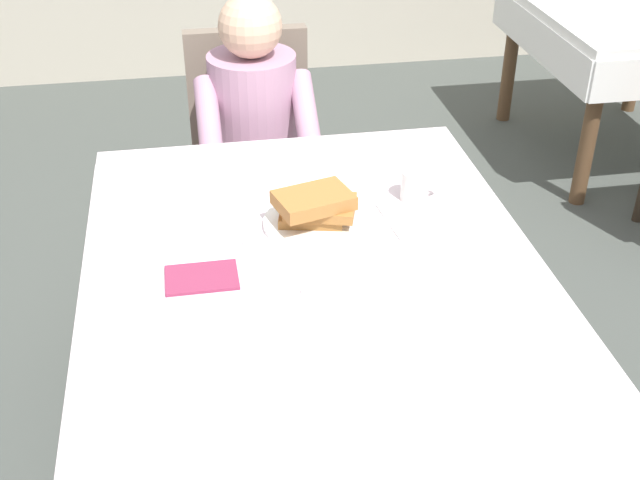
{
  "coord_description": "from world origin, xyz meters",
  "views": [
    {
      "loc": [
        -0.26,
        -1.57,
        1.84
      ],
      "look_at": [
        0.02,
        0.06,
        0.79
      ],
      "focal_mm": 45.88,
      "sensor_mm": 36.0,
      "label": 1
    }
  ],
  "objects_px": {
    "dining_table_main": "(317,303)",
    "fork_left_of_plate": "(245,235)",
    "syrup_pitcher": "(204,192)",
    "knife_right_of_plate": "(390,222)",
    "cup_coffee": "(416,185)",
    "breakfast_stack": "(315,206)",
    "plate_breakfast": "(317,223)",
    "background_table_far": "(629,31)",
    "chair_diner": "(252,144)",
    "diner_person": "(255,127)",
    "spoon_near_edge": "(333,289)"
  },
  "relations": [
    {
      "from": "diner_person",
      "to": "syrup_pitcher",
      "type": "relative_size",
      "value": 14.0
    },
    {
      "from": "breakfast_stack",
      "to": "syrup_pitcher",
      "type": "bearing_deg",
      "value": 149.41
    },
    {
      "from": "knife_right_of_plate",
      "to": "diner_person",
      "type": "bearing_deg",
      "value": 12.16
    },
    {
      "from": "diner_person",
      "to": "fork_left_of_plate",
      "type": "relative_size",
      "value": 6.22
    },
    {
      "from": "chair_diner",
      "to": "knife_right_of_plate",
      "type": "distance_m",
      "value": 1.03
    },
    {
      "from": "plate_breakfast",
      "to": "fork_left_of_plate",
      "type": "xyz_separation_m",
      "value": [
        -0.19,
        -0.02,
        -0.01
      ]
    },
    {
      "from": "plate_breakfast",
      "to": "cup_coffee",
      "type": "distance_m",
      "value": 0.3
    },
    {
      "from": "chair_diner",
      "to": "syrup_pitcher",
      "type": "bearing_deg",
      "value": 75.97
    },
    {
      "from": "diner_person",
      "to": "cup_coffee",
      "type": "relative_size",
      "value": 9.91
    },
    {
      "from": "plate_breakfast",
      "to": "breakfast_stack",
      "type": "relative_size",
      "value": 1.21
    },
    {
      "from": "plate_breakfast",
      "to": "knife_right_of_plate",
      "type": "xyz_separation_m",
      "value": [
        0.19,
        -0.02,
        -0.01
      ]
    },
    {
      "from": "dining_table_main",
      "to": "spoon_near_edge",
      "type": "bearing_deg",
      "value": -71.37
    },
    {
      "from": "fork_left_of_plate",
      "to": "background_table_far",
      "type": "bearing_deg",
      "value": -46.44
    },
    {
      "from": "spoon_near_edge",
      "to": "diner_person",
      "type": "bearing_deg",
      "value": 95.34
    },
    {
      "from": "plate_breakfast",
      "to": "cup_coffee",
      "type": "height_order",
      "value": "cup_coffee"
    },
    {
      "from": "fork_left_of_plate",
      "to": "spoon_near_edge",
      "type": "xyz_separation_m",
      "value": [
        0.18,
        -0.27,
        0.0
      ]
    },
    {
      "from": "chair_diner",
      "to": "cup_coffee",
      "type": "bearing_deg",
      "value": 113.07
    },
    {
      "from": "diner_person",
      "to": "spoon_near_edge",
      "type": "distance_m",
      "value": 1.09
    },
    {
      "from": "diner_person",
      "to": "plate_breakfast",
      "type": "bearing_deg",
      "value": 95.77
    },
    {
      "from": "knife_right_of_plate",
      "to": "fork_left_of_plate",
      "type": "bearing_deg",
      "value": 83.88
    },
    {
      "from": "diner_person",
      "to": "knife_right_of_plate",
      "type": "height_order",
      "value": "diner_person"
    },
    {
      "from": "dining_table_main",
      "to": "plate_breakfast",
      "type": "distance_m",
      "value": 0.24
    },
    {
      "from": "dining_table_main",
      "to": "breakfast_stack",
      "type": "bearing_deg",
      "value": 81.61
    },
    {
      "from": "breakfast_stack",
      "to": "dining_table_main",
      "type": "bearing_deg",
      "value": -98.39
    },
    {
      "from": "dining_table_main",
      "to": "syrup_pitcher",
      "type": "bearing_deg",
      "value": 123.15
    },
    {
      "from": "cup_coffee",
      "to": "background_table_far",
      "type": "xyz_separation_m",
      "value": [
        1.49,
        1.58,
        -0.16
      ]
    },
    {
      "from": "dining_table_main",
      "to": "syrup_pitcher",
      "type": "xyz_separation_m",
      "value": [
        -0.24,
        0.37,
        0.13
      ]
    },
    {
      "from": "dining_table_main",
      "to": "fork_left_of_plate",
      "type": "bearing_deg",
      "value": 128.29
    },
    {
      "from": "cup_coffee",
      "to": "knife_right_of_plate",
      "type": "bearing_deg",
      "value": -130.86
    },
    {
      "from": "plate_breakfast",
      "to": "knife_right_of_plate",
      "type": "distance_m",
      "value": 0.19
    },
    {
      "from": "breakfast_stack",
      "to": "knife_right_of_plate",
      "type": "bearing_deg",
      "value": -4.71
    },
    {
      "from": "dining_table_main",
      "to": "spoon_near_edge",
      "type": "relative_size",
      "value": 10.16
    },
    {
      "from": "diner_person",
      "to": "spoon_near_edge",
      "type": "height_order",
      "value": "diner_person"
    },
    {
      "from": "diner_person",
      "to": "spoon_near_edge",
      "type": "relative_size",
      "value": 7.47
    },
    {
      "from": "dining_table_main",
      "to": "spoon_near_edge",
      "type": "distance_m",
      "value": 0.12
    },
    {
      "from": "syrup_pitcher",
      "to": "knife_right_of_plate",
      "type": "height_order",
      "value": "syrup_pitcher"
    },
    {
      "from": "background_table_far",
      "to": "diner_person",
      "type": "bearing_deg",
      "value": -154.67
    },
    {
      "from": "breakfast_stack",
      "to": "background_table_far",
      "type": "bearing_deg",
      "value": 43.39
    },
    {
      "from": "dining_table_main",
      "to": "cup_coffee",
      "type": "relative_size",
      "value": 13.49
    },
    {
      "from": "cup_coffee",
      "to": "syrup_pitcher",
      "type": "height_order",
      "value": "cup_coffee"
    },
    {
      "from": "plate_breakfast",
      "to": "dining_table_main",
      "type": "bearing_deg",
      "value": -99.75
    },
    {
      "from": "chair_diner",
      "to": "plate_breakfast",
      "type": "relative_size",
      "value": 3.32
    },
    {
      "from": "chair_diner",
      "to": "fork_left_of_plate",
      "type": "height_order",
      "value": "chair_diner"
    },
    {
      "from": "fork_left_of_plate",
      "to": "spoon_near_edge",
      "type": "height_order",
      "value": "same"
    },
    {
      "from": "breakfast_stack",
      "to": "syrup_pitcher",
      "type": "height_order",
      "value": "breakfast_stack"
    },
    {
      "from": "chair_diner",
      "to": "dining_table_main",
      "type": "bearing_deg",
      "value": 92.16
    },
    {
      "from": "knife_right_of_plate",
      "to": "spoon_near_edge",
      "type": "distance_m",
      "value": 0.34
    },
    {
      "from": "breakfast_stack",
      "to": "knife_right_of_plate",
      "type": "xyz_separation_m",
      "value": [
        0.2,
        -0.02,
        -0.06
      ]
    },
    {
      "from": "plate_breakfast",
      "to": "background_table_far",
      "type": "distance_m",
      "value": 2.44
    },
    {
      "from": "syrup_pitcher",
      "to": "background_table_far",
      "type": "height_order",
      "value": "syrup_pitcher"
    }
  ]
}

